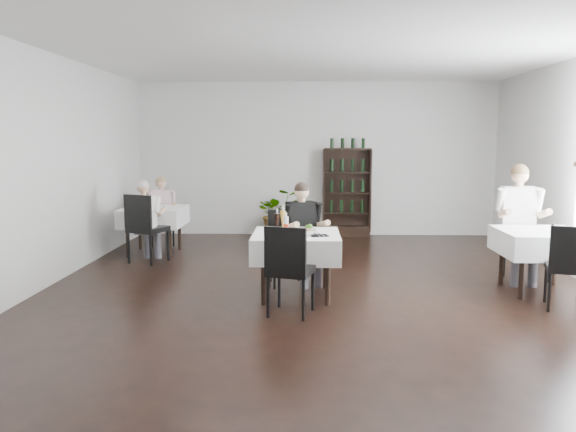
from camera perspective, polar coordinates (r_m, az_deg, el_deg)
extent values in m
plane|color=black|center=(6.85, 3.36, -8.15)|extent=(9.00, 9.00, 0.00)
plane|color=white|center=(6.69, 3.57, 17.42)|extent=(9.00, 9.00, 0.00)
plane|color=silver|center=(11.10, 2.86, 5.79)|extent=(7.00, 0.00, 7.00)
plane|color=silver|center=(2.13, 6.60, -2.37)|extent=(7.00, 0.00, 7.00)
plane|color=silver|center=(7.39, -24.88, 4.12)|extent=(0.00, 9.00, 9.00)
cube|color=black|center=(11.08, 5.93, -1.53)|extent=(0.90, 0.28, 0.20)
cylinder|color=black|center=(6.42, -2.51, -5.94)|extent=(0.06, 0.06, 0.71)
cylinder|color=black|center=(7.13, -2.05, -4.56)|extent=(0.06, 0.06, 0.71)
cylinder|color=black|center=(6.41, 4.05, -5.99)|extent=(0.06, 0.06, 0.71)
cylinder|color=black|center=(7.12, 3.84, -4.60)|extent=(0.06, 0.06, 0.71)
cube|color=black|center=(6.69, 0.84, -2.11)|extent=(0.85, 0.85, 0.04)
cube|color=white|center=(6.71, 0.84, -3.04)|extent=(1.03, 1.03, 0.30)
cylinder|color=black|center=(9.33, -15.98, -1.94)|extent=(0.06, 0.06, 0.71)
cylinder|color=black|center=(9.97, -14.79, -1.29)|extent=(0.06, 0.06, 0.71)
cylinder|color=black|center=(9.14, -11.92, -2.00)|extent=(0.06, 0.06, 0.71)
cylinder|color=black|center=(9.80, -10.97, -1.33)|extent=(0.06, 0.06, 0.71)
cube|color=black|center=(9.50, -13.49, 0.60)|extent=(0.80, 0.80, 0.04)
cube|color=white|center=(9.51, -13.47, -0.05)|extent=(0.98, 0.98, 0.30)
cylinder|color=black|center=(7.18, 22.65, -5.08)|extent=(0.06, 0.06, 0.71)
cylinder|color=black|center=(7.81, 20.90, -4.00)|extent=(0.06, 0.06, 0.71)
cylinder|color=black|center=(8.05, 25.49, -3.90)|extent=(0.06, 0.06, 0.71)
cube|color=black|center=(7.55, 24.31, -1.67)|extent=(0.80, 0.80, 0.04)
cube|color=white|center=(7.57, 24.26, -2.49)|extent=(0.98, 0.98, 0.30)
imported|color=#27561D|center=(10.83, -0.93, 0.31)|extent=(1.05, 0.98, 0.95)
cylinder|color=black|center=(7.11, -1.38, -5.72)|extent=(0.03, 0.03, 0.44)
cylinder|color=black|center=(7.47, -1.80, -5.05)|extent=(0.03, 0.03, 0.44)
cylinder|color=black|center=(7.17, 1.66, -5.61)|extent=(0.03, 0.03, 0.44)
cylinder|color=black|center=(7.53, 1.09, -4.95)|extent=(0.03, 0.03, 0.44)
cube|color=black|center=(7.27, -0.11, -3.42)|extent=(0.52, 0.52, 0.07)
cube|color=black|center=(7.42, -0.37, -1.17)|extent=(0.44, 0.13, 0.48)
cylinder|color=black|center=(6.25, 2.52, -7.58)|extent=(0.04, 0.04, 0.45)
cylinder|color=black|center=(5.89, 1.58, -8.54)|extent=(0.04, 0.04, 0.45)
cylinder|color=black|center=(6.35, -0.91, -7.32)|extent=(0.04, 0.04, 0.45)
cylinder|color=black|center=(5.99, -2.06, -8.24)|extent=(0.04, 0.04, 0.45)
cube|color=black|center=(6.05, 0.28, -5.60)|extent=(0.55, 0.55, 0.07)
cube|color=black|center=(5.81, -0.29, -3.52)|extent=(0.45, 0.16, 0.49)
cylinder|color=black|center=(10.11, -13.65, -1.94)|extent=(0.03, 0.03, 0.43)
cylinder|color=black|center=(10.47, -13.90, -1.61)|extent=(0.03, 0.03, 0.43)
cylinder|color=black|center=(10.16, -11.56, -1.83)|extent=(0.03, 0.03, 0.43)
cylinder|color=black|center=(10.52, -11.88, -1.51)|extent=(0.03, 0.03, 0.43)
cube|color=black|center=(10.28, -12.79, -0.38)|extent=(0.56, 0.56, 0.07)
cube|color=black|center=(10.44, -12.98, 1.13)|extent=(0.41, 0.21, 0.47)
cylinder|color=black|center=(8.95, -12.06, -2.95)|extent=(0.04, 0.04, 0.48)
cylinder|color=black|center=(8.62, -13.77, -3.40)|extent=(0.04, 0.04, 0.48)
cylinder|color=black|center=(9.21, -14.15, -2.71)|extent=(0.04, 0.04, 0.48)
cylinder|color=black|center=(8.89, -15.87, -3.14)|extent=(0.04, 0.04, 0.48)
cube|color=black|center=(8.87, -14.02, -1.31)|extent=(0.64, 0.64, 0.07)
cube|color=black|center=(8.66, -15.01, 0.35)|extent=(0.47, 0.24, 0.53)
cylinder|color=black|center=(7.96, 22.67, -4.76)|extent=(0.04, 0.04, 0.47)
cylinder|color=black|center=(8.29, 21.09, -4.20)|extent=(0.04, 0.04, 0.47)
cylinder|color=black|center=(8.19, 25.03, -4.55)|extent=(0.04, 0.04, 0.47)
cylinder|color=black|center=(8.51, 23.41, -4.01)|extent=(0.04, 0.04, 0.47)
cube|color=black|center=(8.19, 23.15, -2.56)|extent=(0.56, 0.56, 0.07)
cube|color=black|center=(8.32, 22.41, -0.45)|extent=(0.47, 0.16, 0.51)
cylinder|color=black|center=(7.19, 24.69, -6.29)|extent=(0.03, 0.03, 0.44)
cylinder|color=black|center=(6.83, 25.01, -7.04)|extent=(0.03, 0.03, 0.44)
cube|color=black|center=(6.98, 26.51, -4.73)|extent=(0.54, 0.54, 0.07)
cube|color=black|center=(6.74, 26.87, -2.95)|extent=(0.43, 0.17, 0.47)
cube|color=#45444D|center=(7.22, 1.18, -3.10)|extent=(0.27, 0.41, 0.13)
cylinder|color=#45444D|center=(7.14, 1.68, -5.62)|extent=(0.10, 0.10, 0.45)
cube|color=#45444D|center=(7.30, 2.52, -3.00)|extent=(0.27, 0.41, 0.13)
cylinder|color=#45444D|center=(7.21, 3.04, -5.49)|extent=(0.10, 0.10, 0.45)
cube|color=black|center=(7.37, 1.34, -0.49)|extent=(0.42, 0.33, 0.51)
cylinder|color=tan|center=(7.06, 0.51, -1.00)|extent=(0.18, 0.29, 0.14)
cylinder|color=tan|center=(7.23, 3.64, -0.81)|extent=(0.18, 0.29, 0.14)
sphere|color=tan|center=(7.31, 1.40, 2.49)|extent=(0.19, 0.19, 0.19)
sphere|color=black|center=(7.30, 1.40, 2.71)|extent=(0.19, 0.19, 0.19)
cube|color=#45444D|center=(10.00, -13.15, -0.47)|extent=(0.22, 0.38, 0.12)
cylinder|color=#45444D|center=(9.89, -13.08, -2.15)|extent=(0.10, 0.10, 0.42)
cube|color=#45444D|center=(10.00, -12.16, -0.43)|extent=(0.22, 0.38, 0.12)
cylinder|color=#45444D|center=(9.89, -12.08, -2.12)|extent=(0.10, 0.10, 0.42)
cube|color=beige|center=(10.13, -12.72, 1.28)|extent=(0.38, 0.28, 0.48)
cylinder|color=tan|center=(9.89, -13.84, 0.99)|extent=(0.14, 0.28, 0.13)
cylinder|color=tan|center=(9.90, -11.54, 1.07)|extent=(0.14, 0.28, 0.13)
sphere|color=tan|center=(10.08, -12.78, 3.32)|extent=(0.18, 0.18, 0.18)
sphere|color=olive|center=(10.07, -12.78, 3.46)|extent=(0.18, 0.18, 0.18)
cube|color=#45444D|center=(8.96, -13.49, -1.33)|extent=(0.17, 0.38, 0.12)
cylinder|color=#45444D|center=(9.15, -13.06, -2.90)|extent=(0.10, 0.10, 0.43)
cube|color=#45444D|center=(9.03, -14.53, -1.30)|extent=(0.17, 0.38, 0.12)
cylinder|color=#45444D|center=(9.22, -14.08, -2.86)|extent=(0.10, 0.10, 0.43)
cube|color=silver|center=(8.80, -14.49, 0.39)|extent=(0.37, 0.23, 0.49)
cylinder|color=tan|center=(8.94, -12.69, 0.45)|extent=(0.10, 0.28, 0.14)
cylinder|color=tan|center=(9.10, -15.08, 0.49)|extent=(0.10, 0.28, 0.14)
sphere|color=tan|center=(8.78, -14.53, 2.81)|extent=(0.19, 0.19, 0.19)
sphere|color=beige|center=(8.77, -14.53, 2.98)|extent=(0.19, 0.19, 0.19)
cube|color=#45444D|center=(7.92, 21.84, -2.05)|extent=(0.17, 0.46, 0.15)
cylinder|color=#45444D|center=(7.80, 22.14, -4.75)|extent=(0.12, 0.12, 0.53)
cube|color=#45444D|center=(7.99, 23.32, -2.05)|extent=(0.17, 0.46, 0.15)
cylinder|color=#45444D|center=(7.87, 23.64, -4.73)|extent=(0.12, 0.12, 0.53)
cube|color=silver|center=(8.10, 22.27, 0.68)|extent=(0.44, 0.26, 0.59)
cylinder|color=tan|center=(7.75, 21.16, 0.29)|extent=(0.10, 0.34, 0.17)
cylinder|color=tan|center=(7.91, 24.61, 0.24)|extent=(0.10, 0.34, 0.17)
sphere|color=tan|center=(8.04, 22.48, 3.87)|extent=(0.23, 0.23, 0.23)
sphere|color=brown|center=(8.04, 22.49, 4.10)|extent=(0.23, 0.23, 0.23)
cube|color=white|center=(6.83, 1.69, -1.48)|extent=(0.29, 0.29, 0.02)
cube|color=brown|center=(6.81, 1.41, -1.31)|extent=(0.13, 0.11, 0.03)
sphere|color=#2F691C|center=(6.87, 2.25, -1.07)|extent=(0.07, 0.07, 0.07)
cube|color=brown|center=(6.76, 1.87, -1.40)|extent=(0.11, 0.10, 0.02)
cube|color=white|center=(6.47, 1.19, -2.01)|extent=(0.29, 0.29, 0.02)
cube|color=brown|center=(6.45, 0.94, -1.86)|extent=(0.10, 0.08, 0.02)
sphere|color=#2F691C|center=(6.50, 1.69, -1.64)|extent=(0.06, 0.06, 0.06)
cube|color=brown|center=(6.41, 1.35, -1.95)|extent=(0.11, 0.10, 0.02)
cone|color=black|center=(6.66, -1.12, -0.76)|extent=(0.07, 0.07, 0.24)
cylinder|color=silver|center=(6.64, -1.12, 0.51)|extent=(0.02, 0.02, 0.06)
cone|color=gold|center=(6.79, -0.53, -0.52)|extent=(0.07, 0.07, 0.26)
cylinder|color=silver|center=(6.77, -0.53, 0.82)|extent=(0.02, 0.02, 0.06)
cylinder|color=silver|center=(6.71, -0.20, -0.89)|extent=(0.06, 0.06, 0.20)
cylinder|color=#B41E0A|center=(6.71, -0.20, -1.01)|extent=(0.06, 0.06, 0.05)
cylinder|color=silver|center=(6.69, -0.20, 0.15)|extent=(0.02, 0.02, 0.05)
cube|color=black|center=(6.51, 3.15, -1.99)|extent=(0.24, 0.21, 0.01)
cylinder|color=silver|center=(6.51, 2.95, -1.89)|extent=(0.07, 0.22, 0.01)
cylinder|color=silver|center=(6.51, 3.35, -1.90)|extent=(0.08, 0.22, 0.01)
cylinder|color=black|center=(7.60, 25.31, -1.02)|extent=(0.04, 0.04, 0.09)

